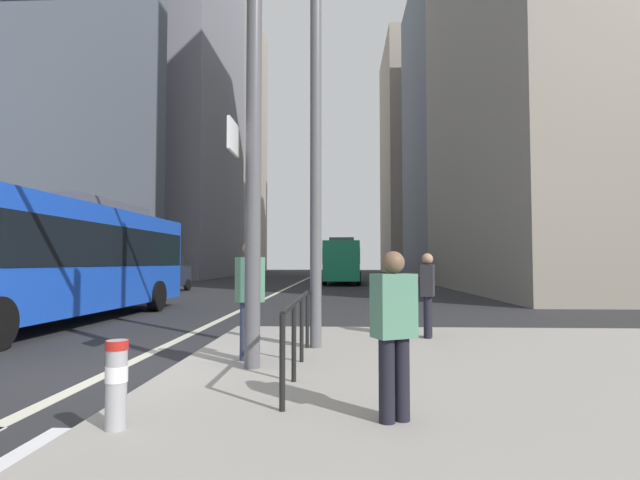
% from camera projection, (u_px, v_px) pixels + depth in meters
% --- Properties ---
extents(ground_plane, '(160.00, 160.00, 0.00)m').
position_uv_depth(ground_plane, '(281.00, 291.00, 27.04)').
color(ground_plane, '#28282B').
extents(median_island, '(9.00, 10.00, 0.15)m').
position_uv_depth(median_island, '(515.00, 389.00, 5.85)').
color(median_island, gray).
rests_on(median_island, ground).
extents(lane_centre_line, '(0.20, 80.00, 0.01)m').
position_uv_depth(lane_centre_line, '(297.00, 283.00, 37.02)').
color(lane_centre_line, beige).
rests_on(lane_centre_line, ground).
extents(office_tower_left_mid, '(13.76, 19.01, 43.43)m').
position_uv_depth(office_tower_left_mid, '(165.00, 80.00, 52.97)').
color(office_tower_left_mid, gray).
rests_on(office_tower_left_mid, ground).
extents(office_tower_left_far, '(10.55, 24.37, 43.91)m').
position_uv_depth(office_tower_left_far, '(225.00, 141.00, 80.42)').
color(office_tower_left_far, gray).
rests_on(office_tower_left_far, ground).
extents(office_tower_right_mid, '(10.13, 25.58, 35.20)m').
position_uv_depth(office_tower_right_mid, '(462.00, 120.00, 53.96)').
color(office_tower_right_mid, slate).
rests_on(office_tower_right_mid, ground).
extents(office_tower_right_far, '(12.57, 18.66, 37.69)m').
position_uv_depth(office_tower_right_far, '(422.00, 159.00, 80.16)').
color(office_tower_right_far, gray).
rests_on(office_tower_right_far, ground).
extents(city_bus_blue_oncoming, '(2.87, 11.48, 3.40)m').
position_uv_depth(city_bus_blue_oncoming, '(56.00, 254.00, 12.48)').
color(city_bus_blue_oncoming, blue).
rests_on(city_bus_blue_oncoming, ground).
extents(city_bus_red_receding, '(2.83, 11.09, 3.40)m').
position_uv_depth(city_bus_red_receding, '(342.00, 260.00, 37.47)').
color(city_bus_red_receding, '#198456').
rests_on(city_bus_red_receding, ground).
extents(car_oncoming_mid, '(2.20, 4.38, 1.94)m').
position_uv_depth(car_oncoming_mid, '(162.00, 274.00, 26.23)').
color(car_oncoming_mid, '#232838').
rests_on(car_oncoming_mid, ground).
extents(car_receding_near, '(2.10, 4.17, 1.94)m').
position_uv_depth(car_receding_near, '(345.00, 267.00, 60.71)').
color(car_receding_near, black).
rests_on(car_receding_near, ground).
extents(car_receding_far, '(2.05, 4.52, 1.94)m').
position_uv_depth(car_receding_far, '(336.00, 268.00, 52.97)').
color(car_receding_far, gold).
rests_on(car_receding_far, ground).
extents(traffic_signal_gantry, '(6.43, 0.65, 6.00)m').
position_uv_depth(traffic_signal_gantry, '(106.00, 89.00, 6.94)').
color(traffic_signal_gantry, '#515156').
rests_on(traffic_signal_gantry, median_island).
extents(street_lamp_post, '(5.50, 0.32, 8.00)m').
position_uv_depth(street_lamp_post, '(316.00, 56.00, 8.52)').
color(street_lamp_post, '#56565B').
rests_on(street_lamp_post, median_island).
extents(bollard_left, '(0.20, 0.20, 0.78)m').
position_uv_depth(bollard_left, '(116.00, 379.00, 4.23)').
color(bollard_left, '#99999E').
rests_on(bollard_left, median_island).
extents(pedestrian_railing, '(0.06, 3.57, 0.98)m').
position_uv_depth(pedestrian_railing, '(298.00, 319.00, 6.52)').
color(pedestrian_railing, black).
rests_on(pedestrian_railing, median_island).
extents(pedestrian_waiting, '(0.43, 0.34, 1.78)m').
position_uv_depth(pedestrian_waiting, '(250.00, 294.00, 7.18)').
color(pedestrian_waiting, '#2D334C').
rests_on(pedestrian_waiting, median_island).
extents(pedestrian_walking, '(0.45, 0.38, 1.57)m').
position_uv_depth(pedestrian_walking, '(394.00, 327.00, 4.46)').
color(pedestrian_walking, black).
rests_on(pedestrian_walking, median_island).
extents(pedestrian_far, '(0.34, 0.43, 1.64)m').
position_uv_depth(pedestrian_far, '(428.00, 291.00, 9.38)').
color(pedestrian_far, black).
rests_on(pedestrian_far, median_island).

